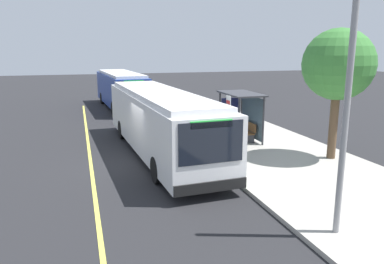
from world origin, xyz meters
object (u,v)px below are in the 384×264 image
at_px(transit_bus_main, 160,120).
at_px(transit_bus_second, 121,89).
at_px(route_sign_post, 228,118).
at_px(waiting_bench, 246,131).

xyz_separation_m(transit_bus_main, transit_bus_second, (-14.59, -0.16, -0.00)).
xyz_separation_m(transit_bus_main, route_sign_post, (2.25, 2.49, 0.34)).
bearing_deg(waiting_bench, transit_bus_main, -80.25).
xyz_separation_m(transit_bus_main, waiting_bench, (-0.82, 4.76, -0.99)).
relative_size(waiting_bench, route_sign_post, 0.57).
relative_size(transit_bus_main, waiting_bench, 7.77).
relative_size(transit_bus_main, route_sign_post, 4.44).
height_order(transit_bus_main, transit_bus_second, same).
bearing_deg(transit_bus_main, transit_bus_second, -179.38).
height_order(transit_bus_second, route_sign_post, same).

